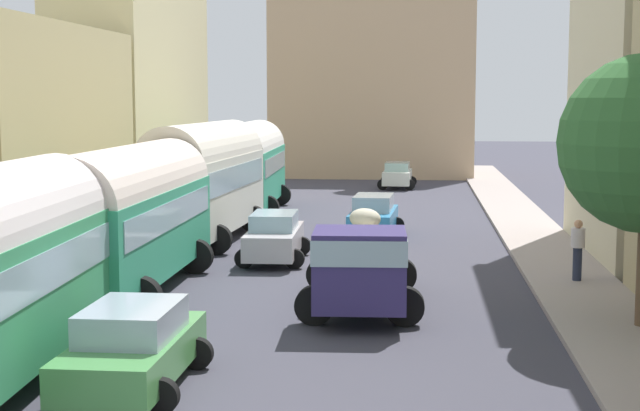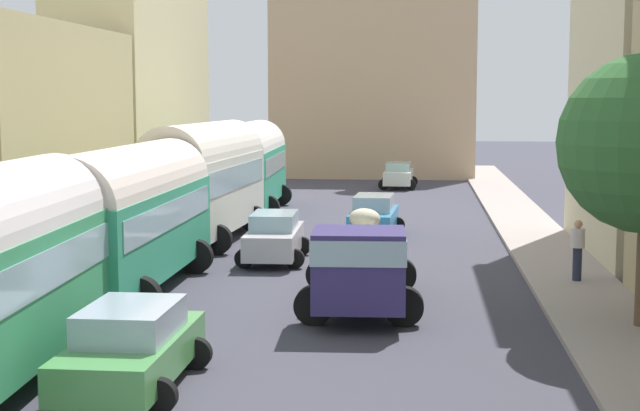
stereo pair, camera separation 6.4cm
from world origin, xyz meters
name	(u,v)px [view 1 (the left image)]	position (x,y,z in m)	size (l,w,h in m)	color
ground_plane	(339,234)	(0.00, 27.00, 0.00)	(154.00, 154.00, 0.00)	#3E3D49
sidewalk_left	(152,229)	(-7.25, 27.00, 0.07)	(2.50, 70.00, 0.14)	gray
sidewalk_right	(533,234)	(7.25, 27.00, 0.07)	(2.50, 70.00, 0.14)	#A4968F
building_left_2	(4,137)	(-11.17, 22.75, 3.80)	(5.35, 12.34, 7.60)	tan
building_left_3	(135,86)	(-10.55, 36.09, 5.68)	(4.10, 13.61, 11.37)	beige
distant_church	(372,77)	(0.00, 53.60, 6.46)	(12.93, 6.41, 18.27)	tan
parked_bus_1	(128,212)	(-4.60, 15.50, 2.15)	(3.29, 9.36, 3.90)	#309A72
parked_bus_2	(204,176)	(-4.60, 24.50, 2.36)	(3.56, 8.89, 4.26)	silver
parked_bus_3	(249,162)	(-4.60, 33.50, 2.23)	(3.48, 8.38, 4.04)	#309A74
cargo_truck_0	(361,264)	(1.61, 13.75, 1.19)	(3.12, 6.51, 2.27)	navy
car_0	(373,216)	(1.35, 26.20, 0.78)	(2.27, 4.16, 1.57)	#368FCA
car_1	(397,175)	(1.84, 45.32, 0.75)	(2.19, 3.74, 1.47)	silver
car_2	(133,347)	(-2.06, 7.40, 0.76)	(2.32, 4.21, 1.51)	#4E974E
car_3	(274,237)	(-1.52, 20.68, 0.78)	(2.21, 4.08, 1.55)	silver
pedestrian_1	(578,248)	(7.33, 17.71, 1.04)	(0.51, 0.51, 1.82)	#242B41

